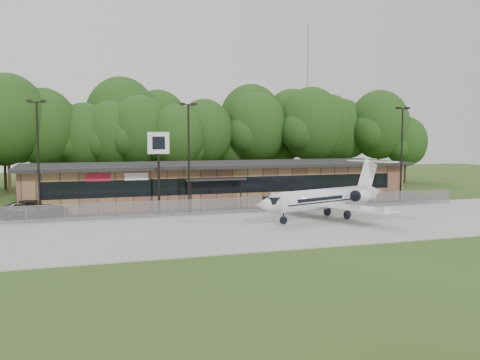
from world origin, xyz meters
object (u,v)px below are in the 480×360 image
object	(u,v)px
business_jet	(327,199)
suv	(35,209)
pole_sign	(158,152)

from	to	relation	value
business_jet	suv	size ratio (longest dim) A/B	2.62
pole_sign	business_jet	bearing A→B (deg)	-31.91
suv	business_jet	bearing A→B (deg)	-113.33
business_jet	pole_sign	size ratio (longest dim) A/B	1.97
business_jet	pole_sign	bearing A→B (deg)	131.20
business_jet	suv	distance (m)	25.65
business_jet	pole_sign	xyz separation A→B (m)	(-13.19, 7.51, 3.97)
business_jet	suv	xyz separation A→B (m)	(-23.94, 9.16, -1.03)
suv	pole_sign	size ratio (longest dim) A/B	0.75
suv	pole_sign	bearing A→B (deg)	-101.12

